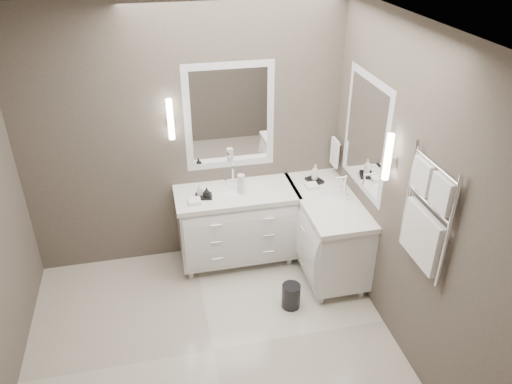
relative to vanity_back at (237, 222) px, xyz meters
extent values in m
cube|color=beige|center=(-0.45, -1.23, -0.49)|extent=(3.20, 3.00, 0.01)
cube|color=white|center=(-0.45, -1.23, 2.22)|extent=(3.20, 3.00, 0.01)
cube|color=#544B43|center=(-0.45, 0.28, 0.86)|extent=(3.20, 0.01, 2.70)
cube|color=#544B43|center=(1.15, -1.23, 0.86)|extent=(0.01, 3.00, 2.70)
cube|color=white|center=(0.00, 0.00, -0.04)|extent=(1.20, 0.55, 0.70)
cube|color=white|center=(0.00, 0.00, 0.34)|extent=(1.24, 0.59, 0.05)
ellipsoid|color=white|center=(0.00, 0.00, 0.32)|extent=(0.36, 0.28, 0.12)
cylinder|color=white|center=(0.00, 0.16, 0.47)|extent=(0.02, 0.02, 0.22)
cube|color=white|center=(0.88, -0.33, -0.04)|extent=(0.55, 1.20, 0.70)
cube|color=white|center=(0.88, -0.33, 0.34)|extent=(0.59, 1.24, 0.05)
ellipsoid|color=white|center=(0.88, -0.33, 0.32)|extent=(0.36, 0.28, 0.12)
cylinder|color=white|center=(1.04, -0.33, 0.47)|extent=(0.02, 0.02, 0.22)
cube|color=white|center=(0.00, 0.26, 1.06)|extent=(0.90, 0.02, 1.10)
cube|color=white|center=(0.00, 0.26, 1.06)|extent=(0.77, 0.02, 0.96)
cube|color=white|center=(1.14, -0.43, 1.06)|extent=(0.02, 0.90, 1.10)
cube|color=white|center=(1.14, -0.43, 1.06)|extent=(0.02, 0.90, 0.96)
cube|color=white|center=(-0.58, 0.20, 1.06)|extent=(0.05, 0.05, 0.10)
cylinder|color=white|center=(-0.58, 0.20, 1.11)|extent=(0.06, 0.06, 0.40)
cube|color=white|center=(1.08, -1.01, 1.06)|extent=(0.05, 0.05, 0.10)
cylinder|color=white|center=(1.08, -1.01, 1.11)|extent=(0.06, 0.06, 0.40)
cylinder|color=white|center=(1.10, 0.13, 0.76)|extent=(0.02, 0.22, 0.02)
cube|color=white|center=(1.08, 0.13, 0.62)|extent=(0.03, 0.17, 0.30)
cylinder|color=white|center=(1.10, -1.90, 0.96)|extent=(0.03, 0.03, 0.90)
cylinder|color=white|center=(1.10, -1.35, 0.96)|extent=(0.03, 0.03, 0.90)
cube|color=white|center=(1.10, -1.76, 1.19)|extent=(0.06, 0.22, 0.24)
cube|color=white|center=(1.10, -1.50, 1.19)|extent=(0.06, 0.22, 0.24)
cube|color=white|center=(1.10, -1.63, 0.75)|extent=(0.06, 0.46, 0.42)
cylinder|color=black|center=(0.36, -0.84, -0.36)|extent=(0.24, 0.24, 0.25)
cube|color=black|center=(-0.33, -0.04, 0.38)|extent=(0.18, 0.14, 0.02)
cube|color=black|center=(0.84, 0.03, 0.38)|extent=(0.18, 0.20, 0.03)
cylinder|color=silver|center=(0.04, -0.05, 0.47)|extent=(0.09, 0.09, 0.21)
imported|color=white|center=(-0.36, -0.02, 0.45)|extent=(0.07, 0.07, 0.12)
imported|color=black|center=(-0.30, -0.07, 0.44)|extent=(0.09, 0.09, 0.09)
imported|color=white|center=(0.84, 0.03, 0.47)|extent=(0.08, 0.08, 0.17)
camera|label=1|loc=(-0.76, -4.31, 2.88)|focal=35.00mm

